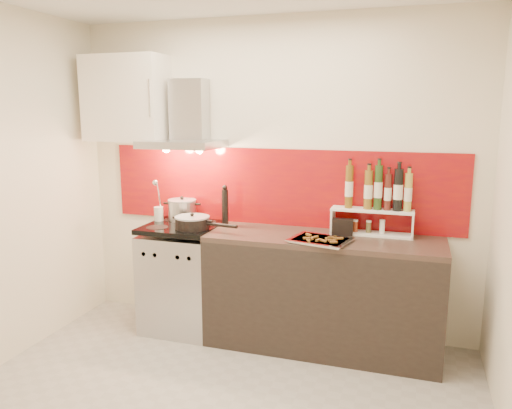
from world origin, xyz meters
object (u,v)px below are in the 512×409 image
(counter, at_px, (323,292))
(saute_pan, at_px, (193,222))
(baking_tray, at_px, (321,240))
(stock_pot, at_px, (182,210))
(pepper_mill, at_px, (225,206))
(range_stove, at_px, (183,278))

(counter, xyz_separation_m, saute_pan, (-1.05, -0.10, 0.51))
(baking_tray, bearing_deg, saute_pan, 176.57)
(stock_pot, height_order, pepper_mill, pepper_mill)
(pepper_mill, bearing_deg, range_stove, -163.37)
(saute_pan, bearing_deg, counter, 5.16)
(counter, bearing_deg, range_stove, -179.77)
(stock_pot, distance_m, saute_pan, 0.35)
(range_stove, distance_m, baking_tray, 1.30)
(stock_pot, bearing_deg, saute_pan, -49.86)
(range_stove, bearing_deg, counter, 0.23)
(range_stove, distance_m, stock_pot, 0.59)
(range_stove, distance_m, pepper_mill, 0.73)
(counter, relative_size, stock_pot, 7.33)
(counter, bearing_deg, saute_pan, -174.84)
(saute_pan, bearing_deg, pepper_mill, 43.80)
(range_stove, bearing_deg, baking_tray, -7.28)
(counter, height_order, pepper_mill, pepper_mill)
(stock_pot, xyz_separation_m, pepper_mill, (0.43, -0.07, 0.07))
(baking_tray, bearing_deg, pepper_mill, 163.14)
(counter, distance_m, stock_pot, 1.40)
(stock_pot, distance_m, baking_tray, 1.33)
(saute_pan, distance_m, pepper_mill, 0.30)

